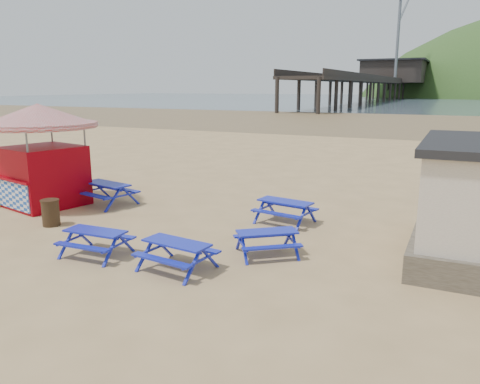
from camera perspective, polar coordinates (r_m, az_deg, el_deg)
The scene contains 12 objects.
ground at distance 15.35m, azimuth -6.23°, elevation -4.36°, with size 400.00×400.00×0.00m, color tan.
wet_sand at distance 68.08m, azimuth 18.86°, elevation 8.26°, with size 400.00×400.00×0.00m, color olive.
sea at distance 182.71m, azimuth 23.19°, elevation 10.30°, with size 400.00×400.00×0.00m, color #435460.
picnic_table_blue_a at distance 18.86m, azimuth -15.90°, elevation -0.21°, with size 2.34×2.04×0.86m.
picnic_table_blue_c at distance 15.79m, azimuth 5.51°, elevation -2.42°, with size 2.03×1.74×0.76m.
picnic_table_blue_d at distance 13.33m, azimuth -17.14°, elevation -5.94°, with size 1.75×1.44×0.71m.
picnic_table_blue_e at distance 11.89m, azimuth -7.69°, elevation -7.69°, with size 1.91×1.62×0.73m.
picnic_table_blue_f at distance 12.80m, azimuth 3.30°, elevation -6.22°, with size 2.08×2.02×0.68m.
picnic_table_yellow at distance 20.76m, azimuth -26.18°, elevation -0.08°, with size 2.14×1.99×0.72m.
ice_cream_kiosk at distance 19.25m, azimuth -23.13°, elevation 5.60°, with size 5.18×5.18×3.88m.
litter_bin at distance 16.61m, azimuth -22.09°, elevation -2.32°, with size 0.60×0.60×0.88m.
pier at distance 192.45m, azimuth 17.98°, elevation 12.40°, with size 24.00×220.00×39.29m.
Camera 1 is at (7.72, -12.49, 4.49)m, focal length 35.00 mm.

